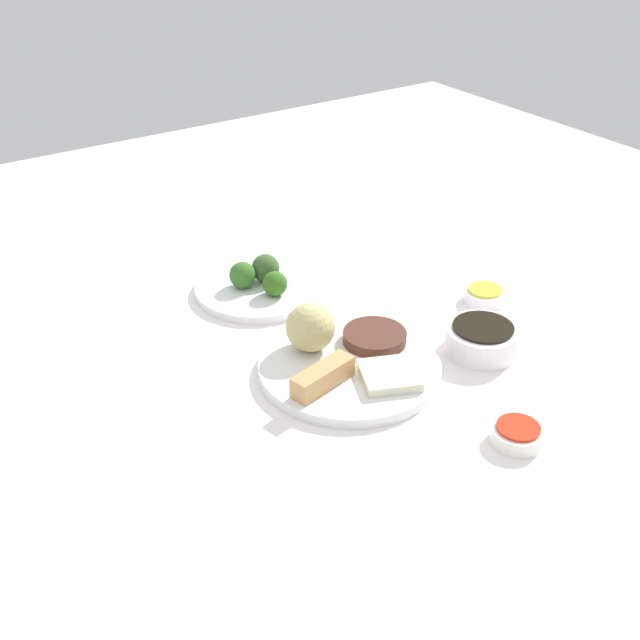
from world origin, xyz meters
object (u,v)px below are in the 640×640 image
Objects in this scene: main_plate at (350,368)px; soy_sauce_bowl at (482,340)px; sauce_ramekin_sweet_and_sour at (517,435)px; sauce_ramekin_hot_mustard at (485,296)px; broccoli_plate at (260,288)px.

soy_sauce_bowl is (0.06, 0.19, 0.01)m from main_plate.
sauce_ramekin_sweet_and_sour is (0.18, -0.11, -0.01)m from soy_sauce_bowl.
main_plate is at bearing -107.94° from soy_sauce_bowl.
sauce_ramekin_hot_mustard is at bearing 142.75° from sauce_ramekin_sweet_and_sour.
sauce_ramekin_hot_mustard and sauce_ramekin_sweet_and_sour have the same top height.
broccoli_plate is at bearing 177.27° from main_plate.
sauce_ramekin_sweet_and_sour is at bearing 19.66° from main_plate.
main_plate is 3.85× the size of sauce_ramekin_hot_mustard.
sauce_ramekin_sweet_and_sour is at bearing -31.19° from soy_sauce_bowl.
soy_sauce_bowl reaches higher than main_plate.
main_plate is at bearing -160.34° from sauce_ramekin_sweet_and_sour.
broccoli_plate is 3.20× the size of sauce_ramekin_hot_mustard.
sauce_ramekin_hot_mustard is at bearing 134.32° from soy_sauce_bowl.
main_plate is 2.38× the size of soy_sauce_bowl.
soy_sauce_bowl is 0.21m from sauce_ramekin_sweet_and_sour.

